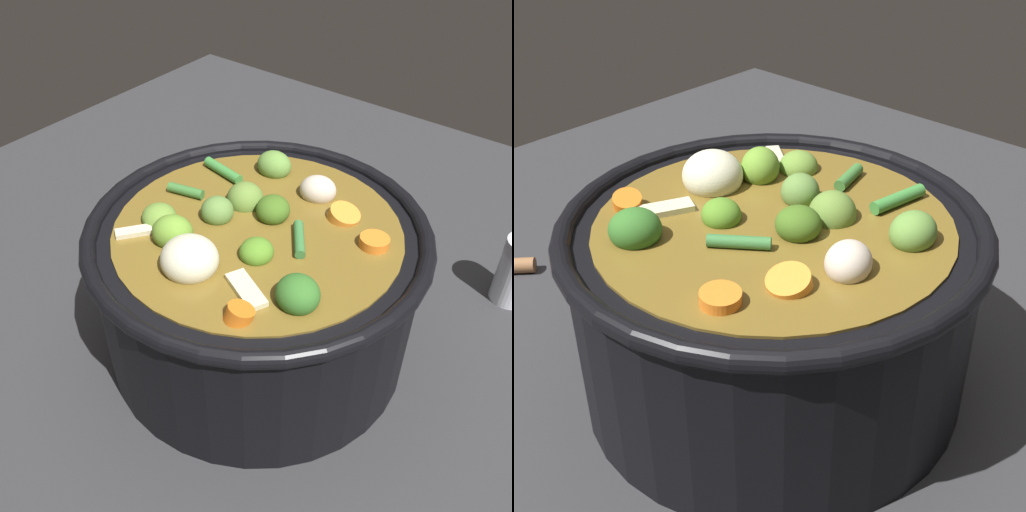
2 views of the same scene
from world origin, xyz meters
TOP-DOWN VIEW (x-y plane):
  - ground_plane at (0.00, 0.00)m, footprint 1.10×1.10m
  - cooking_pot at (0.00, 0.00)m, footprint 0.30×0.30m

SIDE VIEW (x-z plane):
  - ground_plane at x=0.00m, z-range 0.00..0.00m
  - cooking_pot at x=0.00m, z-range -0.01..0.16m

